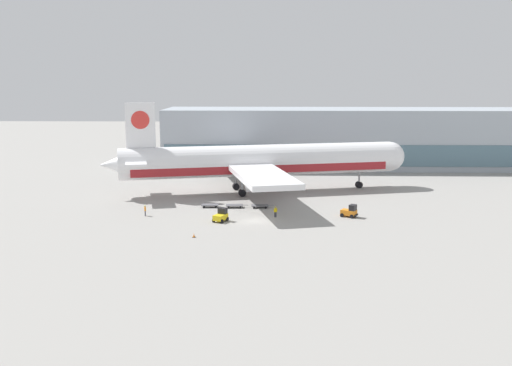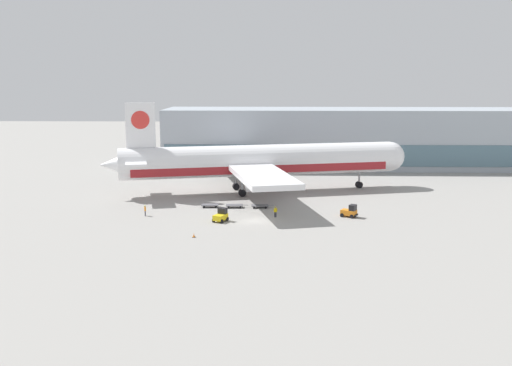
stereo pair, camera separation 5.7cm
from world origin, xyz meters
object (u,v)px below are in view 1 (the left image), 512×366
baggage_dolly_second (235,205)px  ground_crew_near (145,210)px  baggage_dolly_lead (210,205)px  baggage_dolly_third (260,206)px  baggage_tug_mid (221,216)px  ground_crew_far (275,211)px  baggage_tug_foreground (350,211)px  traffic_cone_near (194,235)px  airplane_main (257,162)px

baggage_dolly_second → ground_crew_near: size_ratio=2.23×
baggage_dolly_lead → baggage_dolly_third: size_ratio=1.00×
baggage_tug_mid → ground_crew_near: bearing=101.5°
baggage_dolly_second → ground_crew_far: ground_crew_far is taller
baggage_dolly_second → baggage_dolly_third: size_ratio=1.00×
baggage_tug_foreground → ground_crew_near: size_ratio=1.68×
baggage_tug_mid → traffic_cone_near: 9.32m
airplane_main → ground_crew_near: bearing=-145.1°
baggage_dolly_third → ground_crew_far: 6.85m
ground_crew_far → traffic_cone_near: ground_crew_far is taller
baggage_dolly_second → baggage_tug_mid: bearing=-101.3°
traffic_cone_near → ground_crew_far: bearing=46.7°
airplane_main → traffic_cone_near: airplane_main is taller
traffic_cone_near → baggage_tug_foreground: bearing=28.2°
baggage_tug_mid → baggage_dolly_third: (5.65, 9.24, -0.49)m
baggage_tug_foreground → traffic_cone_near: bearing=-122.4°
baggage_dolly_lead → airplane_main: bearing=57.5°
airplane_main → baggage_dolly_second: 14.51m
traffic_cone_near → airplane_main: bearing=76.3°
baggage_tug_foreground → baggage_dolly_lead: 23.24m
ground_crew_far → baggage_dolly_third: bearing=-94.2°
baggage_tug_mid → ground_crew_far: 8.69m
baggage_dolly_third → baggage_tug_foreground: bearing=-25.5°
baggage_tug_mid → baggage_dolly_second: bearing=17.1°
baggage_dolly_third → airplane_main: bearing=91.4°
baggage_tug_foreground → baggage_dolly_lead: baggage_tug_foreground is taller
ground_crew_near → ground_crew_far: ground_crew_far is taller
baggage_dolly_third → ground_crew_far: (2.54, -6.34, 0.59)m
baggage_dolly_third → ground_crew_far: ground_crew_far is taller
ground_crew_near → traffic_cone_near: (9.27, -11.96, -0.70)m
baggage_tug_foreground → baggage_dolly_second: (-18.29, 5.98, -0.49)m
baggage_tug_foreground → ground_crew_near: 31.88m
airplane_main → ground_crew_far: 20.33m
ground_crew_far → traffic_cone_near: size_ratio=2.92×
airplane_main → baggage_dolly_second: size_ratio=15.30×
baggage_dolly_second → traffic_cone_near: (-4.32, -18.13, -0.11)m
baggage_dolly_second → baggage_dolly_third: (4.22, -0.05, 0.00)m
baggage_tug_mid → baggage_dolly_lead: 9.84m
baggage_tug_foreground → traffic_cone_near: 25.68m
baggage_dolly_lead → traffic_cone_near: size_ratio=6.48×
baggage_dolly_second → traffic_cone_near: bearing=-106.0°
baggage_dolly_second → baggage_dolly_third: bearing=-3.3°
baggage_dolly_lead → traffic_cone_near: 18.29m
baggage_tug_mid → baggage_dolly_second: (1.43, 9.29, -0.49)m
airplane_main → baggage_tug_mid: 23.36m
traffic_cone_near → baggage_dolly_second: bearing=76.6°
baggage_dolly_third → baggage_tug_mid: bearing=-124.1°
ground_crew_far → traffic_cone_near: 16.16m
ground_crew_near → traffic_cone_near: ground_crew_near is taller
baggage_tug_mid → baggage_dolly_third: 10.84m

